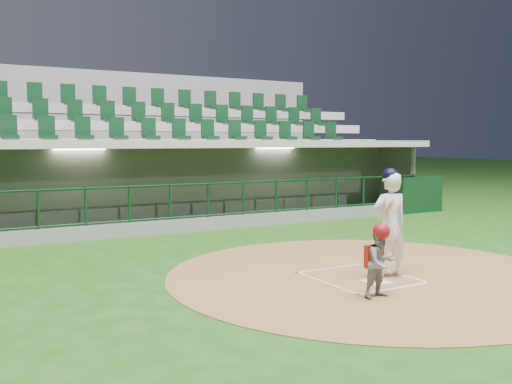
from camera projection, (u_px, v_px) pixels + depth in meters
The scene contains 8 objects.
ground at pixel (349, 275), 10.12m from camera, with size 120.00×120.00×0.00m, color #1E4714.
dirt_circle at pixel (370, 275), 10.09m from camera, with size 7.20×7.20×0.01m, color brown.
home_plate at pixel (376, 282), 9.51m from camera, with size 0.43×0.43×0.02m, color silver.
batter_box_chalk at pixel (360, 277), 9.86m from camera, with size 1.55×1.80×0.01m.
dugout_structure at pixel (182, 189), 16.83m from camera, with size 16.40×3.70×3.00m.
seating_deck at pixel (147, 169), 19.43m from camera, with size 17.00×6.72×5.15m.
batter at pixel (389, 223), 9.89m from camera, with size 0.90×0.92×1.90m.
catcher at pixel (380, 260), 8.57m from camera, with size 0.53×0.42×1.14m.
Camera 1 is at (-6.37, -7.83, 2.36)m, focal length 40.00 mm.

